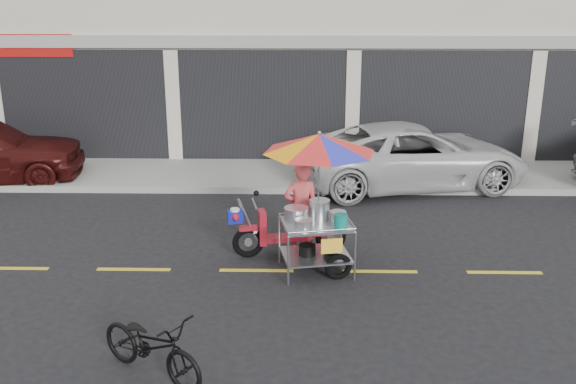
{
  "coord_description": "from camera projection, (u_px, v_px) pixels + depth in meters",
  "views": [
    {
      "loc": [
        -1.3,
        -9.48,
        4.4
      ],
      "look_at": [
        -1.5,
        0.6,
        1.15
      ],
      "focal_mm": 40.0,
      "sensor_mm": 36.0,
      "label": 1
    }
  ],
  "objects": [
    {
      "name": "ground",
      "position": [
        380.0,
        272.0,
        10.35
      ],
      "size": [
        90.0,
        90.0,
        0.0
      ],
      "primitive_type": "plane",
      "color": "black"
    },
    {
      "name": "centerline",
      "position": [
        380.0,
        271.0,
        10.35
      ],
      "size": [
        42.0,
        0.1,
        0.01
      ],
      "primitive_type": "cube",
      "color": "gold",
      "rests_on": "ground"
    },
    {
      "name": "sidewalk",
      "position": [
        354.0,
        173.0,
        15.56
      ],
      "size": [
        45.0,
        3.0,
        0.15
      ],
      "primitive_type": "cube",
      "color": "gray",
      "rests_on": "ground"
    },
    {
      "name": "food_vendor_rig",
      "position": [
        311.0,
        180.0,
        10.21
      ],
      "size": [
        2.54,
        2.06,
        2.3
      ],
      "rotation": [
        0.0,
        0.0,
        0.19
      ],
      "color": "black",
      "rests_on": "ground"
    },
    {
      "name": "near_bicycle",
      "position": [
        151.0,
        345.0,
        7.46
      ],
      "size": [
        1.61,
        1.34,
        0.83
      ],
      "primitive_type": "imported",
      "rotation": [
        0.0,
        0.0,
        0.97
      ],
      "color": "black",
      "rests_on": "ground"
    },
    {
      "name": "white_pickup",
      "position": [
        413.0,
        155.0,
        14.58
      ],
      "size": [
        5.55,
        3.36,
        1.44
      ],
      "primitive_type": "imported",
      "rotation": [
        0.0,
        0.0,
        1.77
      ],
      "color": "silver",
      "rests_on": "ground"
    }
  ]
}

